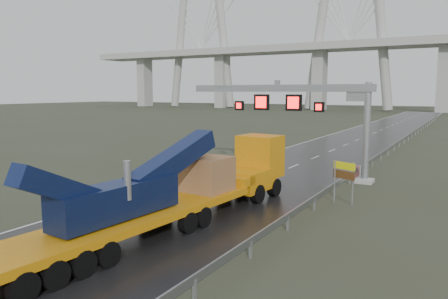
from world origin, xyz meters
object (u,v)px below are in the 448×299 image
Objects in this scene: sign_gantry at (303,104)px; exit_sign_pair at (344,174)px; heavy_haul_truck at (193,185)px; striped_barrier at (356,172)px.

exit_sign_pair is (5.00, -6.79, -3.84)m from sign_gantry.
sign_gantry reaches higher than exit_sign_pair.
sign_gantry is 0.76× the size of heavy_haul_truck.
heavy_haul_truck is 9.04m from exit_sign_pair.
heavy_haul_truck is 7.69× the size of exit_sign_pair.
striped_barrier is (-1.10, 8.05, -1.28)m from exit_sign_pair.
exit_sign_pair is at bearing -53.64° from sign_gantry.
exit_sign_pair reaches higher than striped_barrier.
sign_gantry is at bearing -160.80° from striped_barrier.
heavy_haul_truck is at bearing -94.24° from sign_gantry.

